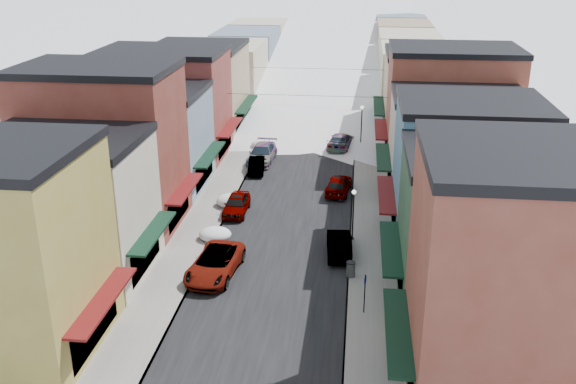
% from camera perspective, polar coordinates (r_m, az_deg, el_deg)
% --- Properties ---
extents(road, '(10.00, 160.00, 0.01)m').
position_cam_1_polar(road, '(86.52, 2.76, 7.45)').
color(road, black).
rests_on(road, ground).
extents(sidewalk_left, '(3.20, 160.00, 0.15)m').
position_cam_1_polar(sidewalk_left, '(87.15, -1.61, 7.62)').
color(sidewalk_left, gray).
rests_on(sidewalk_left, ground).
extents(sidewalk_right, '(3.20, 160.00, 0.15)m').
position_cam_1_polar(sidewalk_right, '(86.35, 7.17, 7.33)').
color(sidewalk_right, gray).
rests_on(sidewalk_right, ground).
extents(curb_left, '(0.10, 160.00, 0.15)m').
position_cam_1_polar(curb_left, '(86.96, -0.59, 7.59)').
color(curb_left, slate).
rests_on(curb_left, ground).
extents(curb_right, '(0.10, 160.00, 0.15)m').
position_cam_1_polar(curb_right, '(86.34, 6.13, 7.37)').
color(curb_right, slate).
rests_on(curb_right, ground).
extents(bldg_l_cream, '(11.30, 8.20, 9.50)m').
position_cam_1_polar(bldg_l_cream, '(43.76, -19.06, -1.24)').
color(bldg_l_cream, beige).
rests_on(bldg_l_cream, ground).
extents(bldg_l_brick_near, '(12.30, 8.20, 12.50)m').
position_cam_1_polar(bldg_l_brick_near, '(50.34, -16.06, 3.82)').
color(bldg_l_brick_near, maroon).
rests_on(bldg_l_brick_near, ground).
extents(bldg_l_grayblue, '(11.30, 9.20, 9.00)m').
position_cam_1_polar(bldg_l_grayblue, '(58.27, -12.37, 4.70)').
color(bldg_l_grayblue, '#7A90A3').
rests_on(bldg_l_grayblue, ground).
extents(bldg_l_brick_far, '(13.30, 9.20, 11.00)m').
position_cam_1_polar(bldg_l_brick_far, '(66.59, -10.86, 7.76)').
color(bldg_l_brick_far, maroon).
rests_on(bldg_l_brick_far, ground).
extents(bldg_l_tan, '(11.30, 11.20, 10.00)m').
position_cam_1_polar(bldg_l_tan, '(75.82, -7.93, 9.17)').
color(bldg_l_tan, tan).
rests_on(bldg_l_tan, ground).
extents(bldg_r_brick_near, '(12.30, 9.20, 12.50)m').
position_cam_1_polar(bldg_r_brick_near, '(31.61, 21.26, -7.39)').
color(bldg_r_brick_near, brown).
rests_on(bldg_r_brick_near, ground).
extents(bldg_r_green, '(11.30, 9.20, 9.50)m').
position_cam_1_polar(bldg_r_green, '(40.01, 17.29, -3.15)').
color(bldg_r_green, '#22482D').
rests_on(bldg_r_green, ground).
extents(bldg_r_blue, '(11.30, 9.20, 10.50)m').
position_cam_1_polar(bldg_r_blue, '(48.08, 15.55, 1.81)').
color(bldg_r_blue, teal).
rests_on(bldg_r_blue, ground).
extents(bldg_r_cream, '(12.30, 9.20, 9.00)m').
position_cam_1_polar(bldg_r_cream, '(56.85, 14.69, 4.08)').
color(bldg_r_cream, beige).
rests_on(bldg_r_cream, ground).
extents(bldg_r_brick_far, '(13.30, 9.20, 11.50)m').
position_cam_1_polar(bldg_r_brick_far, '(65.21, 14.22, 7.43)').
color(bldg_r_brick_far, brown).
rests_on(bldg_r_brick_far, ground).
extents(bldg_r_tan, '(11.30, 11.20, 9.50)m').
position_cam_1_polar(bldg_r_tan, '(74.99, 12.47, 8.55)').
color(bldg_r_tan, tan).
rests_on(bldg_r_tan, ground).
extents(distant_blocks, '(34.00, 55.00, 8.00)m').
position_cam_1_polar(distant_blocks, '(108.27, 3.63, 12.39)').
color(distant_blocks, gray).
rests_on(distant_blocks, ground).
extents(overhead_cables, '(16.40, 15.04, 0.04)m').
position_cam_1_polar(overhead_cables, '(72.99, 2.18, 9.85)').
color(overhead_cables, black).
rests_on(overhead_cables, ground).
extents(car_white_suv, '(3.40, 6.32, 1.69)m').
position_cam_1_polar(car_white_suv, '(42.96, -6.52, -6.32)').
color(car_white_suv, white).
rests_on(car_white_suv, ground).
extents(car_silver_sedan, '(1.84, 4.58, 1.56)m').
position_cam_1_polar(car_silver_sedan, '(52.39, -4.60, -1.08)').
color(car_silver_sedan, gray).
rests_on(car_silver_sedan, ground).
extents(car_dark_hatch, '(1.85, 4.31, 1.38)m').
position_cam_1_polar(car_dark_hatch, '(61.68, -2.81, 2.37)').
color(car_dark_hatch, black).
rests_on(car_dark_hatch, ground).
extents(car_silver_wagon, '(2.66, 6.03, 1.72)m').
position_cam_1_polar(car_silver_wagon, '(64.64, -2.32, 3.44)').
color(car_silver_wagon, '#A4A5AC').
rests_on(car_silver_wagon, ground).
extents(car_green_sedan, '(2.02, 4.90, 1.58)m').
position_cam_1_polar(car_green_sedan, '(45.55, 4.56, -4.64)').
color(car_green_sedan, black).
rests_on(car_green_sedan, ground).
extents(car_gray_suv, '(2.50, 5.04, 1.65)m').
position_cam_1_polar(car_gray_suv, '(56.57, 4.52, 0.70)').
color(car_gray_suv, gray).
rests_on(car_gray_suv, ground).
extents(car_black_sedan, '(3.08, 5.96, 1.65)m').
position_cam_1_polar(car_black_sedan, '(69.15, 4.69, 4.55)').
color(car_black_sedan, black).
rests_on(car_black_sedan, ground).
extents(car_lane_silver, '(2.50, 5.21, 1.72)m').
position_cam_1_polar(car_lane_silver, '(82.82, 1.17, 7.45)').
color(car_lane_silver, '#A2A5AA').
rests_on(car_lane_silver, ground).
extents(car_lane_white, '(2.64, 5.49, 1.51)m').
position_cam_1_polar(car_lane_white, '(94.97, 4.47, 9.12)').
color(car_lane_white, white).
rests_on(car_lane_white, ground).
extents(parking_sign, '(0.14, 0.33, 2.51)m').
position_cam_1_polar(parking_sign, '(38.28, 6.84, -8.70)').
color(parking_sign, black).
rests_on(parking_sign, sidewalk_right).
extents(trash_can, '(0.61, 0.61, 1.04)m').
position_cam_1_polar(trash_can, '(42.55, 5.60, -6.82)').
color(trash_can, '#4F5154').
rests_on(trash_can, sidewalk_right).
extents(streetlamp_near, '(0.32, 0.32, 3.90)m').
position_cam_1_polar(streetlamp_near, '(46.90, 5.83, -1.46)').
color(streetlamp_near, black).
rests_on(streetlamp_near, sidewalk_right).
extents(streetlamp_far, '(0.38, 0.38, 4.53)m').
position_cam_1_polar(streetlamp_far, '(68.81, 6.56, 6.28)').
color(streetlamp_far, black).
rests_on(streetlamp_far, sidewalk_right).
extents(planter_far, '(0.53, 0.53, 0.68)m').
position_cam_1_polar(planter_far, '(37.19, 9.43, -11.87)').
color(planter_far, '#305F2B').
rests_on(planter_far, sidewalk_right).
extents(snow_pile_near, '(2.41, 2.68, 1.02)m').
position_cam_1_polar(snow_pile_near, '(47.93, -6.44, -3.74)').
color(snow_pile_near, white).
rests_on(snow_pile_near, ground).
extents(snow_pile_mid, '(2.65, 2.83, 1.12)m').
position_cam_1_polar(snow_pile_mid, '(53.78, -4.95, -0.77)').
color(snow_pile_mid, white).
rests_on(snow_pile_mid, ground).
extents(snow_pile_far, '(2.34, 2.64, 0.99)m').
position_cam_1_polar(snow_pile_far, '(68.92, -2.29, 4.24)').
color(snow_pile_far, white).
rests_on(snow_pile_far, ground).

